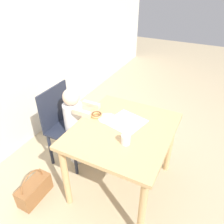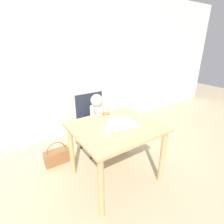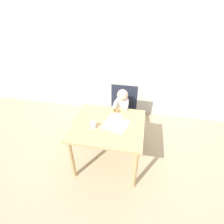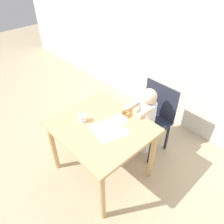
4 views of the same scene
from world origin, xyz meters
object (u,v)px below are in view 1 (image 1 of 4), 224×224
Objects in this scene: child_figure at (75,126)px; cup at (126,139)px; handbag at (34,189)px; donut at (97,115)px; chair at (66,124)px.

cup is (-0.28, -0.72, 0.29)m from child_figure.
child_figure reaches higher than cup.
child_figure is 2.67× the size of handbag.
chair is at bearing 84.42° from donut.
child_figure is 0.41m from donut.
child_figure is at bearing 82.24° from donut.
child_figure is 8.55× the size of donut.
chair is at bearing 4.21° from handbag.
chair is at bearing 90.00° from child_figure.
handbag is (-0.64, 0.08, -0.39)m from child_figure.
child_figure reaches higher than donut.
chair is 2.55× the size of handbag.
child_figure reaches higher than handbag.
chair is at bearing 71.78° from cup.
donut is (-0.04, -0.31, 0.26)m from child_figure.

